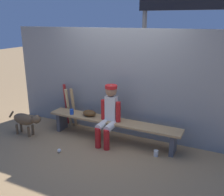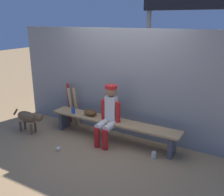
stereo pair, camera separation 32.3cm
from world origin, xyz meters
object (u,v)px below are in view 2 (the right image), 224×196
bat_aluminum_red (70,103)px  bat_wood_tan (76,107)px  cup_on_ground (154,155)px  cup_on_bench (73,111)px  baseball (58,149)px  dugout_bench (112,124)px  baseball_glove (90,113)px  dog (29,118)px  bat_wood_natural (71,107)px  scoreboard (193,9)px  player_seated (108,113)px

bat_aluminum_red → bat_wood_tan: bearing=-18.2°
cup_on_ground → cup_on_bench: 1.90m
baseball → dugout_bench: bearing=52.8°
baseball_glove → dog: baseball_glove is taller
bat_wood_natural → bat_aluminum_red: (-0.11, 0.08, 0.04)m
scoreboard → dugout_bench: bearing=-125.2°
bat_wood_natural → bat_aluminum_red: bat_aluminum_red is taller
dugout_bench → baseball_glove: (-0.51, 0.00, 0.15)m
baseball → cup_on_ground: (1.61, 0.64, 0.02)m
cup_on_ground → dog: bearing=-172.9°
baseball_glove → cup_on_bench: 0.38m
player_seated → bat_wood_tan: bearing=161.8°
bat_wood_natural → scoreboard: scoreboard is taller
scoreboard → dog: size_ratio=4.22×
dog → cup_on_bench: bearing=30.0°
scoreboard → bat_wood_natural: bearing=-151.1°
cup_on_ground → scoreboard: bearing=88.0°
bat_wood_tan → bat_wood_natural: bat_wood_tan is taller
baseball_glove → dugout_bench: bearing=0.0°
bat_aluminum_red → cup_on_ground: bat_aluminum_red is taller
cup_on_bench → scoreboard: size_ratio=0.03×
dugout_bench → cup_on_ground: dugout_bench is taller
player_seated → cup_on_ground: size_ratio=10.29×
bat_aluminum_red → baseball: bat_aluminum_red is taller
baseball_glove → baseball: baseball_glove is taller
player_seated → baseball: 1.13m
bat_aluminum_red → cup_on_bench: bat_aluminum_red is taller
cup_on_ground → cup_on_bench: bearing=175.6°
player_seated → bat_aluminum_red: size_ratio=1.21×
dugout_bench → dog: 1.79m
baseball → scoreboard: scoreboard is taller
cup_on_bench → scoreboard: (1.91, 1.52, 2.02)m
cup_on_ground → bat_wood_tan: bearing=167.5°
cup_on_bench → scoreboard: bearing=38.6°
baseball_glove → baseball: (-0.14, -0.86, -0.45)m
player_seated → dog: 1.76m
bat_wood_natural → scoreboard: bearing=28.9°
player_seated → baseball: bearing=-130.2°
player_seated → baseball: size_ratio=15.30×
baseball_glove → bat_aluminum_red: bearing=158.5°
dugout_bench → cup_on_ground: (0.96, -0.22, -0.29)m
baseball_glove → cup_on_ground: 1.55m
baseball → scoreboard: bearing=54.1°
bat_wood_tan → cup_on_ground: bearing=-12.5°
bat_wood_tan → player_seated: bearing=-18.2°
scoreboard → player_seated: bearing=-123.7°
player_seated → bat_aluminum_red: (-1.28, 0.42, -0.14)m
cup_on_bench → scoreboard: 3.16m
scoreboard → bat_aluminum_red: bearing=-153.9°
player_seated → scoreboard: bearing=56.3°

